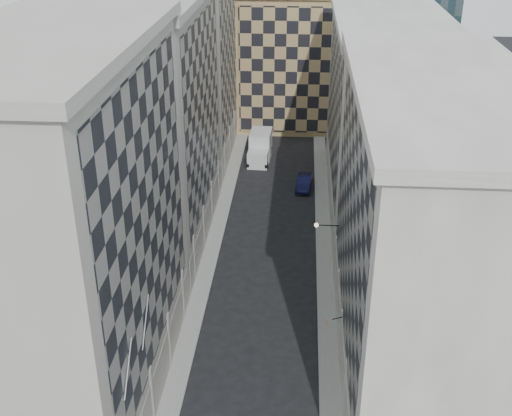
% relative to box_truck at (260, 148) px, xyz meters
% --- Properties ---
extents(sidewalk_west, '(1.50, 100.00, 0.15)m').
position_rel_box_truck_xyz_m(sidewalk_west, '(-3.00, -22.58, -1.42)').
color(sidewalk_west, gray).
rests_on(sidewalk_west, ground).
extents(sidewalk_east, '(1.50, 100.00, 0.15)m').
position_rel_box_truck_xyz_m(sidewalk_east, '(7.50, -22.58, -1.42)').
color(sidewalk_east, gray).
rests_on(sidewalk_east, ground).
extents(bldg_left_a, '(10.80, 22.80, 23.70)m').
position_rel_box_truck_xyz_m(bldg_left_a, '(-8.63, -41.58, 10.33)').
color(bldg_left_a, '#A09A90').
rests_on(bldg_left_a, ground).
extents(bldg_left_b, '(10.80, 22.80, 22.70)m').
position_rel_box_truck_xyz_m(bldg_left_b, '(-8.63, -19.58, 9.83)').
color(bldg_left_b, '#9A968F').
rests_on(bldg_left_b, ground).
extents(bldg_left_c, '(10.80, 22.80, 21.70)m').
position_rel_box_truck_xyz_m(bldg_left_c, '(-8.63, 2.42, 9.33)').
color(bldg_left_c, '#A09A90').
rests_on(bldg_left_c, ground).
extents(bldg_right_a, '(10.80, 26.80, 20.70)m').
position_rel_box_truck_xyz_m(bldg_right_a, '(13.13, -37.58, 8.83)').
color(bldg_right_a, '#A7A199').
rests_on(bldg_right_a, ground).
extents(bldg_right_b, '(10.80, 28.80, 19.70)m').
position_rel_box_truck_xyz_m(bldg_right_b, '(13.14, -10.58, 8.36)').
color(bldg_right_b, '#A7A199').
rests_on(bldg_right_b, ground).
extents(tan_block, '(16.80, 14.80, 18.80)m').
position_rel_box_truck_xyz_m(tan_block, '(4.25, 15.32, 7.95)').
color(tan_block, '#9D7A53').
rests_on(tan_block, ground).
extents(flagpoles_left, '(0.10, 6.33, 2.33)m').
position_rel_box_truck_xyz_m(flagpoles_left, '(-3.65, -46.58, 6.51)').
color(flagpoles_left, gray).
rests_on(flagpoles_left, ground).
extents(bracket_lamp, '(1.98, 0.36, 0.36)m').
position_rel_box_truck_xyz_m(bracket_lamp, '(6.63, -28.58, 4.71)').
color(bracket_lamp, black).
rests_on(bracket_lamp, ground).
extents(box_truck, '(2.81, 6.34, 3.42)m').
position_rel_box_truck_xyz_m(box_truck, '(0.00, 0.00, 0.00)').
color(box_truck, silver).
rests_on(box_truck, ground).
extents(dark_car, '(1.96, 4.61, 1.48)m').
position_rel_box_truck_xyz_m(dark_car, '(5.54, -8.23, -0.75)').
color(dark_car, '#0F113A').
rests_on(dark_car, ground).
extents(shop_sign, '(1.22, 0.63, 0.74)m').
position_rel_box_truck_xyz_m(shop_sign, '(7.22, -38.18, 2.35)').
color(shop_sign, black).
rests_on(shop_sign, ground).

